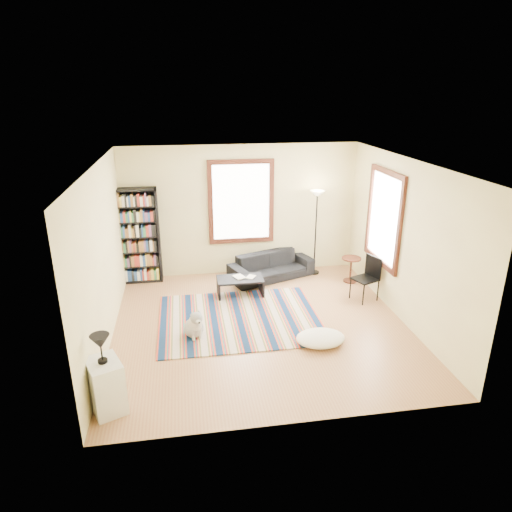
{
  "coord_description": "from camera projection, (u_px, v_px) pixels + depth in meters",
  "views": [
    {
      "loc": [
        -1.2,
        -6.91,
        3.89
      ],
      "look_at": [
        0.0,
        0.5,
        1.1
      ],
      "focal_mm": 32.0,
      "sensor_mm": 36.0,
      "label": 1
    }
  ],
  "objects": [
    {
      "name": "book_a",
      "position": [
        235.0,
        278.0,
        8.94
      ],
      "size": [
        0.3,
        0.27,
        0.02
      ],
      "primitive_type": "imported",
      "rotation": [
        0.0,
        0.0,
        0.4
      ],
      "color": "beige",
      "rests_on": "coffee_table"
    },
    {
      "name": "sofa",
      "position": [
        271.0,
        266.0,
        9.82
      ],
      "size": [
        1.29,
        1.95,
        0.53
      ],
      "primitive_type": "imported",
      "rotation": [
        0.0,
        0.0,
        0.35
      ],
      "color": "black",
      "rests_on": "floor"
    },
    {
      "name": "coffee_table",
      "position": [
        240.0,
        287.0,
        9.02
      ],
      "size": [
        0.91,
        0.51,
        0.36
      ],
      "primitive_type": "cube",
      "rotation": [
        0.0,
        0.0,
        0.01
      ],
      "color": "black",
      "rests_on": "floor"
    },
    {
      "name": "rug",
      "position": [
        239.0,
        319.0,
        8.13
      ],
      "size": [
        2.83,
        2.26,
        0.02
      ],
      "primitive_type": "cube",
      "color": "#0D2344",
      "rests_on": "floor"
    },
    {
      "name": "floor_lamp",
      "position": [
        316.0,
        233.0,
        9.83
      ],
      "size": [
        0.33,
        0.33,
        1.86
      ],
      "primitive_type": null,
      "rotation": [
        0.0,
        0.0,
        -0.1
      ],
      "color": "black",
      "rests_on": "floor"
    },
    {
      "name": "wall_right",
      "position": [
        407.0,
        241.0,
        7.83
      ],
      "size": [
        0.1,
        5.0,
        2.8
      ],
      "primitive_type": "cube",
      "color": "#F1EBA2",
      "rests_on": "floor"
    },
    {
      "name": "dog",
      "position": [
        193.0,
        322.0,
        7.5
      ],
      "size": [
        0.49,
        0.59,
        0.51
      ],
      "primitive_type": null,
      "rotation": [
        0.0,
        0.0,
        0.29
      ],
      "color": "silver",
      "rests_on": "floor"
    },
    {
      "name": "folding_chair",
      "position": [
        365.0,
        279.0,
        8.74
      ],
      "size": [
        0.54,
        0.53,
        0.86
      ],
      "primitive_type": "cube",
      "rotation": [
        0.0,
        0.0,
        0.39
      ],
      "color": "black",
      "rests_on": "floor"
    },
    {
      "name": "ceiling",
      "position": [
        261.0,
        160.0,
        6.94
      ],
      "size": [
        5.0,
        5.0,
        0.1
      ],
      "primitive_type": "cube",
      "color": "white",
      "rests_on": "floor"
    },
    {
      "name": "floor",
      "position": [
        261.0,
        328.0,
        7.95
      ],
      "size": [
        5.0,
        5.0,
        0.1
      ],
      "primitive_type": "cube",
      "color": "#A3764A",
      "rests_on": "ground"
    },
    {
      "name": "window_right",
      "position": [
        384.0,
        218.0,
        8.49
      ],
      "size": [
        0.06,
        1.2,
        1.6
      ],
      "primitive_type": "cube",
      "color": "white",
      "rests_on": "wall_right"
    },
    {
      "name": "floor_cushion",
      "position": [
        320.0,
        338.0,
        7.33
      ],
      "size": [
        0.92,
        0.78,
        0.2
      ],
      "primitive_type": "ellipsoid",
      "rotation": [
        0.0,
        0.0,
        -0.25
      ],
      "color": "white",
      "rests_on": "floor"
    },
    {
      "name": "book_b",
      "position": [
        247.0,
        276.0,
        9.03
      ],
      "size": [
        0.24,
        0.25,
        0.02
      ],
      "primitive_type": "imported",
      "rotation": [
        0.0,
        0.0,
        -0.56
      ],
      "color": "beige",
      "rests_on": "coffee_table"
    },
    {
      "name": "wall_back",
      "position": [
        241.0,
        210.0,
        9.8
      ],
      "size": [
        5.0,
        0.1,
        2.8
      ],
      "primitive_type": "cube",
      "color": "#F1EBA2",
      "rests_on": "floor"
    },
    {
      "name": "wall_left",
      "position": [
        99.0,
        258.0,
        7.06
      ],
      "size": [
        0.1,
        5.0,
        2.8
      ],
      "primitive_type": "cube",
      "color": "#F1EBA2",
      "rests_on": "floor"
    },
    {
      "name": "table_lamp",
      "position": [
        101.0,
        349.0,
        5.56
      ],
      "size": [
        0.29,
        0.29,
        0.38
      ],
      "primitive_type": null,
      "rotation": [
        0.0,
        0.0,
        -0.26
      ],
      "color": "black",
      "rests_on": "white_cabinet"
    },
    {
      "name": "window_back",
      "position": [
        241.0,
        202.0,
        9.66
      ],
      "size": [
        1.2,
        0.06,
        1.6
      ],
      "primitive_type": "cube",
      "color": "white",
      "rests_on": "wall_back"
    },
    {
      "name": "wall_front",
      "position": [
        300.0,
        325.0,
        5.08
      ],
      "size": [
        5.0,
        0.1,
        2.8
      ],
      "primitive_type": "cube",
      "color": "#F1EBA2",
      "rests_on": "floor"
    },
    {
      "name": "side_table",
      "position": [
        351.0,
        270.0,
        9.62
      ],
      "size": [
        0.45,
        0.45,
        0.54
      ],
      "primitive_type": "cylinder",
      "rotation": [
        0.0,
        0.0,
        -0.14
      ],
      "color": "#431B10",
      "rests_on": "floor"
    },
    {
      "name": "white_cabinet",
      "position": [
        106.0,
        386.0,
        5.75
      ],
      "size": [
        0.55,
        0.61,
        0.7
      ],
      "primitive_type": "cube",
      "rotation": [
        0.0,
        0.0,
        0.41
      ],
      "color": "white",
      "rests_on": "floor"
    },
    {
      "name": "bookshelf",
      "position": [
        138.0,
        236.0,
        9.4
      ],
      "size": [
        0.9,
        0.3,
        2.0
      ],
      "primitive_type": "cube",
      "color": "black",
      "rests_on": "floor"
    }
  ]
}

